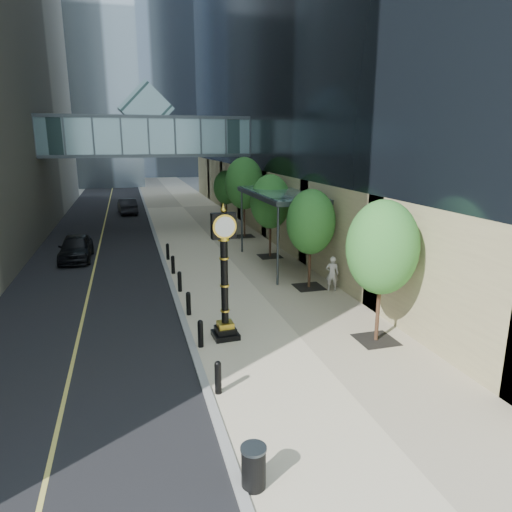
% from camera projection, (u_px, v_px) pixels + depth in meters
% --- Properties ---
extents(ground, '(320.00, 320.00, 0.00)m').
position_uv_depth(ground, '(318.00, 399.00, 13.07)').
color(ground, gray).
rests_on(ground, ground).
extents(road, '(8.00, 180.00, 0.02)m').
position_uv_depth(road, '(107.00, 210.00, 48.54)').
color(road, black).
rests_on(road, ground).
extents(sidewalk, '(8.00, 180.00, 0.06)m').
position_uv_depth(sidewalk, '(183.00, 207.00, 50.64)').
color(sidewalk, beige).
rests_on(sidewalk, ground).
extents(curb, '(0.25, 180.00, 0.07)m').
position_uv_depth(curb, '(146.00, 208.00, 49.58)').
color(curb, gray).
rests_on(curb, ground).
extents(distant_tower_c, '(22.00, 22.00, 65.00)m').
position_uv_depth(distant_tower_c, '(112.00, 38.00, 115.43)').
color(distant_tower_c, '#9DB2C5').
rests_on(distant_tower_c, ground).
extents(skywalk, '(17.00, 4.20, 5.80)m').
position_uv_depth(skywalk, '(147.00, 134.00, 36.50)').
color(skywalk, '#487373').
rests_on(skywalk, ground).
extents(entrance_canopy, '(3.00, 8.00, 4.38)m').
position_uv_depth(entrance_canopy, '(279.00, 195.00, 26.02)').
color(entrance_canopy, '#383F44').
rests_on(entrance_canopy, ground).
extents(bollard_row, '(0.20, 16.20, 0.90)m').
position_uv_depth(bollard_row, '(184.00, 293.00, 20.63)').
color(bollard_row, black).
rests_on(bollard_row, sidewalk).
extents(street_trees, '(2.91, 28.38, 5.98)m').
position_uv_depth(street_trees, '(270.00, 200.00, 28.13)').
color(street_trees, black).
rests_on(street_trees, sidewalk).
extents(street_clock, '(0.97, 0.97, 4.89)m').
position_uv_depth(street_clock, '(225.00, 283.00, 16.51)').
color(street_clock, black).
rests_on(street_clock, sidewalk).
extents(trash_bin, '(0.65, 0.65, 0.90)m').
position_uv_depth(trash_bin, '(254.00, 468.00, 9.58)').
color(trash_bin, black).
rests_on(trash_bin, sidewalk).
extents(pedestrian, '(0.74, 0.63, 1.72)m').
position_uv_depth(pedestrian, '(332.00, 274.00, 22.14)').
color(pedestrian, '#BCB5AC').
rests_on(pedestrian, sidewalk).
extents(car_near, '(1.90, 4.60, 1.56)m').
position_uv_depth(car_near, '(76.00, 247.00, 28.10)').
color(car_near, black).
rests_on(car_near, road).
extents(car_far, '(2.04, 4.77, 1.53)m').
position_uv_depth(car_far, '(127.00, 206.00, 46.03)').
color(car_far, black).
rests_on(car_far, road).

